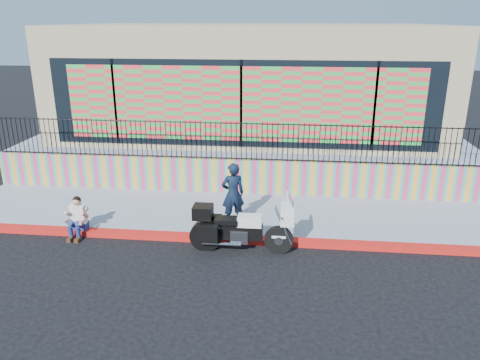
# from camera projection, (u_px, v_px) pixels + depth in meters

# --- Properties ---
(ground) EXTENTS (90.00, 90.00, 0.00)m
(ground) POSITION_uv_depth(u_px,v_px,m) (224.00, 241.00, 12.09)
(ground) COLOR black
(ground) RESTS_ON ground
(red_curb) EXTENTS (16.00, 0.30, 0.15)m
(red_curb) POSITION_uv_depth(u_px,v_px,m) (224.00, 239.00, 12.07)
(red_curb) COLOR red
(red_curb) RESTS_ON ground
(sidewalk) EXTENTS (16.00, 3.00, 0.15)m
(sidewalk) POSITION_uv_depth(u_px,v_px,m) (232.00, 214.00, 13.62)
(sidewalk) COLOR #868EA1
(sidewalk) RESTS_ON ground
(mural_wall) EXTENTS (16.00, 0.20, 1.10)m
(mural_wall) POSITION_uv_depth(u_px,v_px,m) (238.00, 176.00, 14.92)
(mural_wall) COLOR #D93964
(mural_wall) RESTS_ON sidewalk
(metal_fence) EXTENTS (15.80, 0.04, 1.20)m
(metal_fence) POSITION_uv_depth(u_px,v_px,m) (238.00, 141.00, 14.54)
(metal_fence) COLOR black
(metal_fence) RESTS_ON mural_wall
(elevated_platform) EXTENTS (16.00, 10.00, 1.25)m
(elevated_platform) POSITION_uv_depth(u_px,v_px,m) (252.00, 140.00, 19.73)
(elevated_platform) COLOR #868EA1
(elevated_platform) RESTS_ON ground
(storefront_building) EXTENTS (14.00, 8.06, 4.00)m
(storefront_building) POSITION_uv_depth(u_px,v_px,m) (252.00, 77.00, 18.67)
(storefront_building) COLOR tan
(storefront_building) RESTS_ON elevated_platform
(police_motorcycle) EXTENTS (2.51, 0.83, 1.56)m
(police_motorcycle) POSITION_uv_depth(u_px,v_px,m) (240.00, 227.00, 11.39)
(police_motorcycle) COLOR black
(police_motorcycle) RESTS_ON ground
(police_officer) EXTENTS (0.73, 0.61, 1.73)m
(police_officer) POSITION_uv_depth(u_px,v_px,m) (233.00, 194.00, 12.52)
(police_officer) COLOR black
(police_officer) RESTS_ON sidewalk
(seated_man) EXTENTS (0.54, 0.71, 1.06)m
(seated_man) POSITION_uv_depth(u_px,v_px,m) (77.00, 221.00, 12.21)
(seated_man) COLOR navy
(seated_man) RESTS_ON ground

